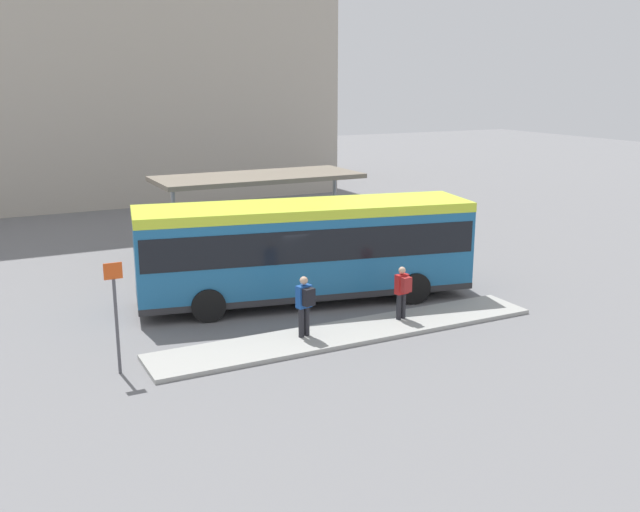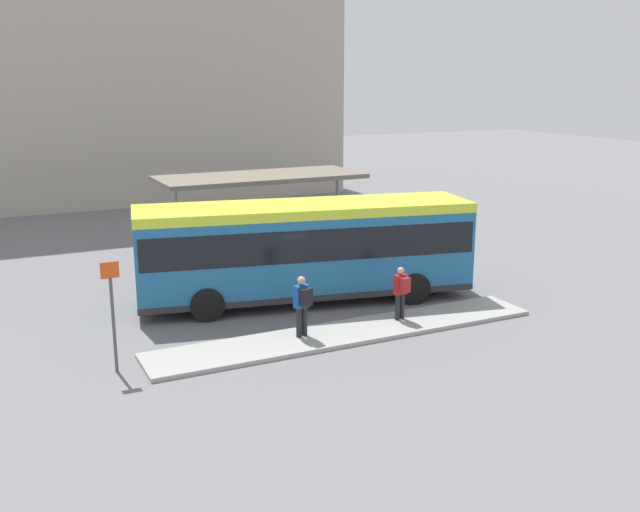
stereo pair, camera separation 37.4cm
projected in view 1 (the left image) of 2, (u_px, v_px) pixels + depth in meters
The scene contains 11 objects.
ground_plane at pixel (306, 300), 23.19m from camera, with size 120.00×120.00×0.00m, color slate.
curb_island at pixel (350, 332), 20.10m from camera, with size 11.57×1.80×0.12m.
city_bus at pixel (305, 245), 22.74m from camera, with size 10.92×4.60×3.19m.
pedestrian_waiting at pixel (402, 290), 20.82m from camera, with size 0.41×0.44×1.59m.
pedestrian_companion at pixel (305, 303), 19.38m from camera, with size 0.46×0.50×1.71m.
bicycle_red at pixel (424, 236), 31.08m from camera, with size 0.48×1.66×0.71m.
bicycle_black at pixel (411, 231), 31.81m from camera, with size 0.48×1.78×0.77m.
station_shelter at pixel (258, 178), 28.52m from camera, with size 8.21×3.30×3.28m.
potted_planter_near_shelter at pixel (216, 262), 25.44m from camera, with size 0.72×0.72×1.23m.
platform_sign at pixel (116, 313), 17.11m from camera, with size 0.44×0.08×2.80m.
station_building at pixel (83, 32), 41.30m from camera, with size 28.21×10.18×19.28m.
Camera 1 is at (-9.60, -19.96, 7.03)m, focal length 40.00 mm.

